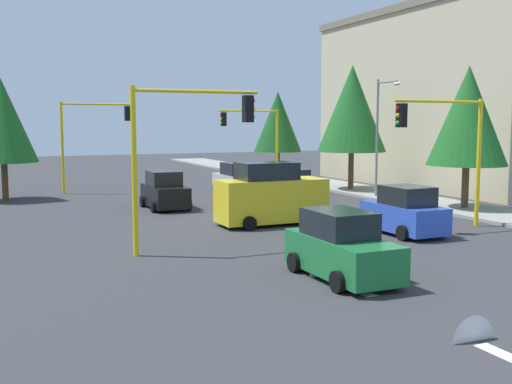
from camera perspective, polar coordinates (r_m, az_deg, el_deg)
The scene contains 20 objects.
ground_plane at distance 29.48m, azimuth 0.68°, elevation -2.36°, with size 120.00×120.00×0.00m, color #353538.
sidewalk_kerb at distance 39.02m, azimuth 11.71°, elevation -0.21°, with size 80.00×4.00×0.15m, color gray.
lane_arrow_near at distance 18.10m, azimuth 7.29°, elevation -8.03°, with size 2.40×1.10×1.10m.
lane_arrow_mid at distance 13.57m, azimuth 20.90°, elevation -13.40°, with size 2.40×1.10×1.10m.
apartment_block at distance 46.72m, azimuth 17.26°, elevation 8.29°, with size 20.79×9.30×12.46m.
traffic_signal_near_left at distance 27.14m, azimuth 17.13°, elevation 4.90°, with size 0.36×4.59×5.52m.
traffic_signal_far_right at distance 40.99m, azimuth -15.00°, elevation 5.66°, with size 0.36×4.59×5.81m.
traffic_signal_near_right at distance 21.47m, azimuth -6.53°, elevation 5.16°, with size 0.36×4.59×5.72m.
traffic_signal_far_left at distance 44.22m, azimuth -0.20°, elevation 5.62°, with size 0.36×4.59×5.46m.
street_lamp_curbside at distance 36.88m, azimuth 11.47°, elevation 6.07°, with size 2.15×0.28×7.00m.
tree_roadside_far at distance 49.46m, azimuth 2.02°, elevation 6.48°, with size 3.81×3.81×6.94m.
tree_opposite_side at distance 38.50m, azimuth -22.38°, elevation 6.12°, with size 3.87×3.87×7.05m.
tree_roadside_near at distance 33.34m, azimuth 18.96°, elevation 6.65°, with size 4.04×4.04×7.37m.
tree_roadside_mid at distance 40.98m, azimuth 8.85°, elevation 7.60°, with size 4.48×4.48×8.20m.
delivery_van_yellow at distance 27.27m, azimuth 1.36°, elevation -0.36°, with size 2.22×4.80×2.77m.
car_green at distance 18.12m, azimuth 7.89°, elevation -5.13°, with size 4.06×2.03×1.98m.
car_black at distance 32.71m, azimuth -8.42°, elevation 0.03°, with size 3.69×2.05×1.98m.
car_silver at distance 39.14m, azimuth -1.90°, elevation 1.15°, with size 4.09×1.96×1.98m.
car_blue at distance 25.66m, azimuth 13.53°, elevation -1.84°, with size 3.76×2.05×1.98m.
car_red at distance 34.03m, azimuth 3.03°, elevation 0.34°, with size 3.69×2.10×1.98m.
Camera 1 is at (26.48, -12.13, 4.52)m, focal length 43.36 mm.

